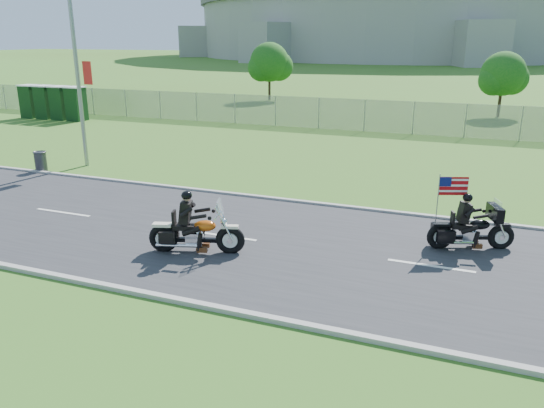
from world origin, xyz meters
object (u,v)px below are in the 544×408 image
at_px(porta_toilet_a, 76,104).
at_px(porta_toilet_c, 45,103).
at_px(porta_toilet_b, 60,104).
at_px(streetlight, 77,38).
at_px(motorcycle_lead, 195,234).
at_px(porta_toilet_d, 30,102).
at_px(trash_can, 41,162).
at_px(motorcycle_follow, 471,231).

relative_size(porta_toilet_a, porta_toilet_c, 1.00).
relative_size(porta_toilet_b, porta_toilet_c, 1.00).
relative_size(streetlight, motorcycle_lead, 3.85).
height_order(porta_toilet_a, motorcycle_lead, porta_toilet_a).
relative_size(porta_toilet_d, trash_can, 2.61).
distance_m(porta_toilet_b, porta_toilet_c, 1.40).
bearing_deg(porta_toilet_a, streetlight, -47.09).
distance_m(porta_toilet_c, porta_toilet_d, 1.40).
height_order(porta_toilet_d, motorcycle_lead, porta_toilet_d).
bearing_deg(porta_toilet_d, porta_toilet_a, 0.00).
bearing_deg(motorcycle_follow, streetlight, 144.18).
bearing_deg(porta_toilet_b, motorcycle_lead, -40.84).
xyz_separation_m(porta_toilet_b, porta_toilet_c, (-1.40, 0.00, 0.00)).
bearing_deg(motorcycle_follow, motorcycle_lead, -177.29).
relative_size(streetlight, porta_toilet_b, 4.35).
xyz_separation_m(streetlight, porta_toilet_a, (-10.02, 10.78, -4.49)).
relative_size(motorcycle_lead, motorcycle_follow, 1.11).
relative_size(porta_toilet_c, motorcycle_follow, 0.98).
bearing_deg(motorcycle_follow, porta_toilet_c, 131.98).
bearing_deg(motorcycle_follow, porta_toilet_b, 130.84).
relative_size(porta_toilet_a, trash_can, 2.61).
distance_m(motorcycle_lead, motorcycle_follow, 7.64).
relative_size(porta_toilet_b, trash_can, 2.61).
relative_size(porta_toilet_a, porta_toilet_b, 1.00).
bearing_deg(motorcycle_lead, porta_toilet_b, 121.73).
relative_size(porta_toilet_a, motorcycle_follow, 0.98).
bearing_deg(porta_toilet_b, porta_toilet_a, 0.00).
bearing_deg(porta_toilet_c, trash_can, -47.25).
height_order(porta_toilet_c, motorcycle_follow, porta_toilet_c).
height_order(streetlight, porta_toilet_d, streetlight).
relative_size(porta_toilet_a, motorcycle_lead, 0.89).
xyz_separation_m(porta_toilet_d, trash_can, (13.14, -12.70, -0.71)).
height_order(motorcycle_lead, trash_can, motorcycle_lead).
bearing_deg(porta_toilet_c, porta_toilet_b, 0.00).
height_order(streetlight, motorcycle_follow, streetlight).
bearing_deg(porta_toilet_a, trash_can, -54.86).
xyz_separation_m(streetlight, trash_can, (-1.08, -1.92, -5.20)).
distance_m(porta_toilet_b, porta_toilet_d, 2.80).
height_order(porta_toilet_b, porta_toilet_d, same).
bearing_deg(porta_toilet_a, motorcycle_lead, -42.78).
xyz_separation_m(porta_toilet_b, motorcycle_lead, (21.26, -18.37, -0.59)).
bearing_deg(porta_toilet_c, motorcycle_follow, -27.34).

